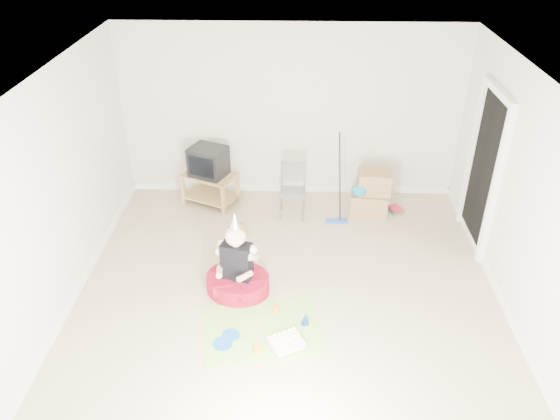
{
  "coord_description": "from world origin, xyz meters",
  "views": [
    {
      "loc": [
        0.07,
        -5.08,
        4.2
      ],
      "look_at": [
        -0.1,
        0.4,
        0.9
      ],
      "focal_mm": 35.0,
      "sensor_mm": 36.0,
      "label": 1
    }
  ],
  "objects_px": {
    "tv_stand": "(210,186)",
    "seated_woman": "(237,275)",
    "folding_chair": "(292,192)",
    "birthday_cake": "(286,344)",
    "crt_tv": "(208,161)",
    "cardboard_boxes": "(371,194)"
  },
  "relations": [
    {
      "from": "crt_tv",
      "to": "cardboard_boxes",
      "type": "distance_m",
      "value": 2.41
    },
    {
      "from": "folding_chair",
      "to": "birthday_cake",
      "type": "distance_m",
      "value": 2.67
    },
    {
      "from": "seated_woman",
      "to": "birthday_cake",
      "type": "distance_m",
      "value": 1.1
    },
    {
      "from": "cardboard_boxes",
      "to": "seated_woman",
      "type": "height_order",
      "value": "seated_woman"
    },
    {
      "from": "tv_stand",
      "to": "cardboard_boxes",
      "type": "distance_m",
      "value": 2.38
    },
    {
      "from": "tv_stand",
      "to": "cardboard_boxes",
      "type": "bearing_deg",
      "value": -5.68
    },
    {
      "from": "birthday_cake",
      "to": "tv_stand",
      "type": "bearing_deg",
      "value": 112.01
    },
    {
      "from": "crt_tv",
      "to": "folding_chair",
      "type": "bearing_deg",
      "value": 7.31
    },
    {
      "from": "seated_woman",
      "to": "cardboard_boxes",
      "type": "bearing_deg",
      "value": 46.3
    },
    {
      "from": "seated_woman",
      "to": "folding_chair",
      "type": "bearing_deg",
      "value": 70.15
    },
    {
      "from": "seated_woman",
      "to": "tv_stand",
      "type": "bearing_deg",
      "value": 106.4
    },
    {
      "from": "tv_stand",
      "to": "seated_woman",
      "type": "relative_size",
      "value": 0.82
    },
    {
      "from": "tv_stand",
      "to": "crt_tv",
      "type": "height_order",
      "value": "crt_tv"
    },
    {
      "from": "folding_chair",
      "to": "birthday_cake",
      "type": "xyz_separation_m",
      "value": [
        -0.03,
        -2.64,
        -0.35
      ]
    },
    {
      "from": "crt_tv",
      "to": "folding_chair",
      "type": "xyz_separation_m",
      "value": [
        1.24,
        -0.34,
        -0.3
      ]
    },
    {
      "from": "tv_stand",
      "to": "birthday_cake",
      "type": "bearing_deg",
      "value": -67.99
    },
    {
      "from": "tv_stand",
      "to": "folding_chair",
      "type": "relative_size",
      "value": 1.11
    },
    {
      "from": "tv_stand",
      "to": "seated_woman",
      "type": "distance_m",
      "value": 2.17
    },
    {
      "from": "cardboard_boxes",
      "to": "birthday_cake",
      "type": "bearing_deg",
      "value": -112.94
    },
    {
      "from": "seated_woman",
      "to": "birthday_cake",
      "type": "height_order",
      "value": "seated_woman"
    },
    {
      "from": "crt_tv",
      "to": "seated_woman",
      "type": "height_order",
      "value": "seated_woman"
    },
    {
      "from": "cardboard_boxes",
      "to": "seated_woman",
      "type": "relative_size",
      "value": 0.62
    }
  ]
}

